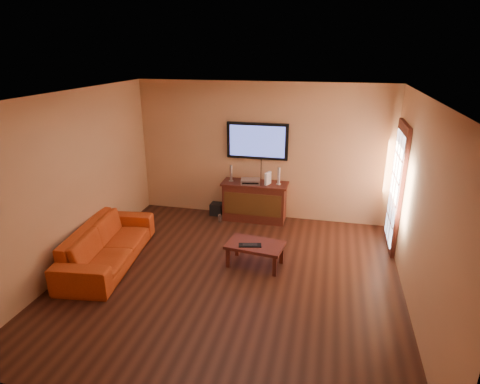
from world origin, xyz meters
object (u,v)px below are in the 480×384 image
(media_console, at_px, (255,201))
(television, at_px, (257,141))
(av_receiver, at_px, (250,181))
(speaker_right, at_px, (279,177))
(game_console, at_px, (268,178))
(speaker_left, at_px, (231,174))
(coffee_table, at_px, (255,247))
(keyboard, at_px, (250,245))
(subwoofer, at_px, (217,209))
(sofa, at_px, (107,238))
(bottle, at_px, (220,218))

(media_console, relative_size, television, 1.08)
(av_receiver, bearing_deg, speaker_right, -4.24)
(speaker_right, height_order, game_console, speaker_right)
(speaker_left, relative_size, speaker_right, 0.97)
(coffee_table, distance_m, speaker_right, 1.90)
(coffee_table, bearing_deg, keyboard, -129.62)
(television, xyz_separation_m, keyboard, (0.29, -2.07, -1.19))
(television, relative_size, subwoofer, 4.95)
(subwoofer, bearing_deg, sofa, -114.97)
(coffee_table, bearing_deg, sofa, -169.29)
(speaker_right, xyz_separation_m, av_receiver, (-0.55, -0.06, -0.11))
(television, height_order, sofa, television)
(sofa, height_order, speaker_left, speaker_left)
(subwoofer, distance_m, bottle, 0.40)
(bottle, xyz_separation_m, keyboard, (0.94, -1.57, 0.30))
(media_console, bearing_deg, av_receiver, -149.08)
(speaker_left, distance_m, speaker_right, 0.95)
(media_console, relative_size, sofa, 0.60)
(speaker_left, bearing_deg, coffee_table, -64.72)
(av_receiver, height_order, game_console, game_console)
(media_console, distance_m, av_receiver, 0.44)
(speaker_right, bearing_deg, speaker_left, -179.50)
(sofa, xyz_separation_m, subwoofer, (1.15, 2.29, -0.30))
(speaker_left, xyz_separation_m, keyboard, (0.77, -1.86, -0.55))
(sofa, xyz_separation_m, av_receiver, (1.88, 2.17, 0.40))
(sofa, height_order, game_console, game_console)
(coffee_table, height_order, sofa, sofa)
(television, distance_m, game_console, 0.76)
(bottle, bearing_deg, media_console, 23.73)
(speaker_left, relative_size, game_console, 1.35)
(coffee_table, relative_size, bottle, 5.25)
(television, relative_size, bottle, 6.73)
(sofa, distance_m, subwoofer, 2.58)
(speaker_right, relative_size, av_receiver, 0.91)
(av_receiver, relative_size, keyboard, 1.00)
(sofa, relative_size, keyboard, 5.79)
(keyboard, bearing_deg, speaker_left, 112.58)
(television, relative_size, speaker_left, 3.68)
(sofa, distance_m, game_console, 3.16)
(sofa, relative_size, game_console, 8.89)
(coffee_table, bearing_deg, speaker_left, 115.28)
(av_receiver, bearing_deg, subwoofer, 159.91)
(game_console, height_order, keyboard, game_console)
(subwoofer, bearing_deg, av_receiver, -7.99)
(television, bearing_deg, game_console, -41.61)
(game_console, distance_m, bottle, 1.25)
(speaker_right, bearing_deg, av_receiver, -173.72)
(av_receiver, relative_size, bottle, 2.07)
(game_console, bearing_deg, coffee_table, -64.24)
(game_console, relative_size, bottle, 1.35)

